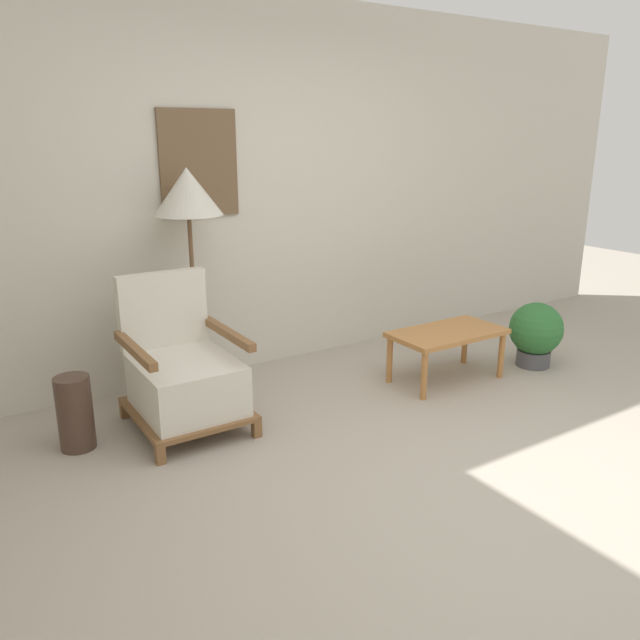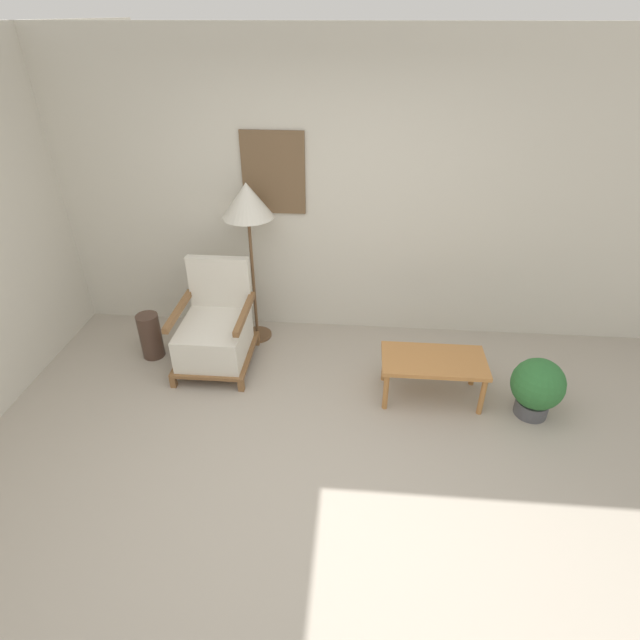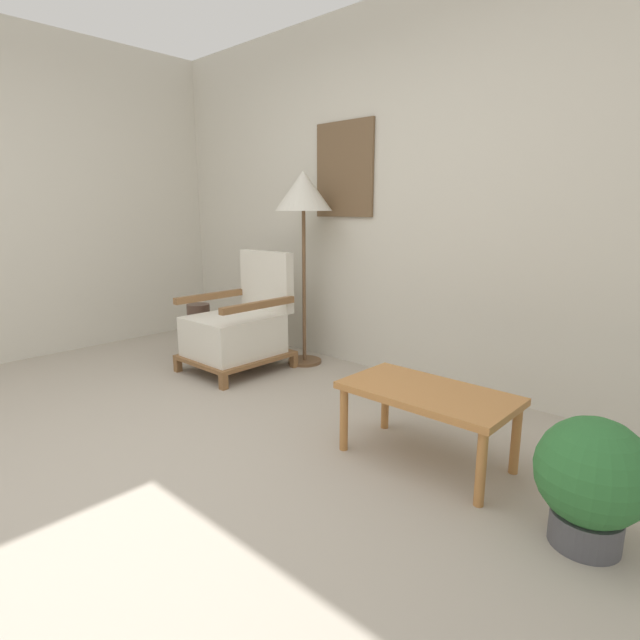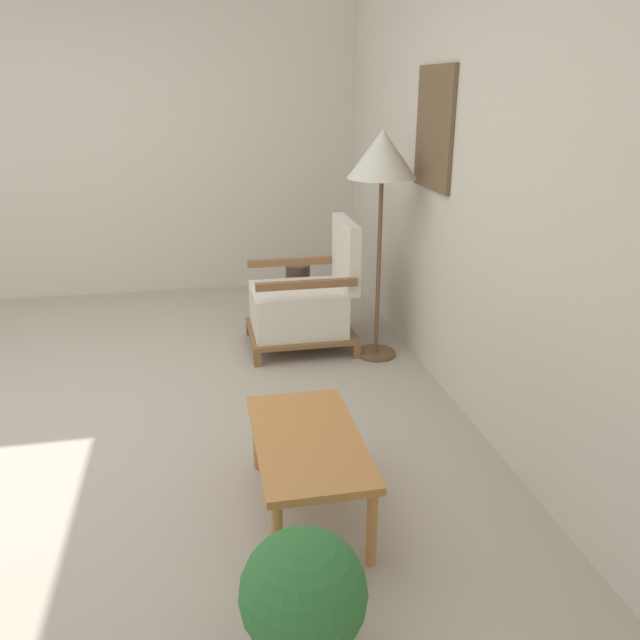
{
  "view_description": "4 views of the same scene",
  "coord_description": "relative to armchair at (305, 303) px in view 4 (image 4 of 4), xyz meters",
  "views": [
    {
      "loc": [
        -2.13,
        -1.94,
        1.74
      ],
      "look_at": [
        0.02,
        1.42,
        0.55
      ],
      "focal_mm": 35.0,
      "sensor_mm": 36.0,
      "label": 1
    },
    {
      "loc": [
        0.32,
        -2.13,
        2.75
      ],
      "look_at": [
        0.02,
        1.42,
        0.55
      ],
      "focal_mm": 28.0,
      "sensor_mm": 36.0,
      "label": 2
    },
    {
      "loc": [
        2.14,
        -0.88,
        1.24
      ],
      "look_at": [
        0.02,
        1.42,
        0.55
      ],
      "focal_mm": 28.0,
      "sensor_mm": 36.0,
      "label": 3
    },
    {
      "loc": [
        3.25,
        0.78,
        1.79
      ],
      "look_at": [
        0.02,
        1.42,
        0.55
      ],
      "focal_mm": 35.0,
      "sensor_mm": 36.0,
      "label": 4
    }
  ],
  "objects": [
    {
      "name": "floor_lamp",
      "position": [
        0.27,
        0.46,
        1.0
      ],
      "size": [
        0.45,
        0.45,
        1.54
      ],
      "color": "brown",
      "rests_on": "ground_plane"
    },
    {
      "name": "wall_back",
      "position": [
        0.92,
        0.77,
        1.02
      ],
      "size": [
        8.0,
        0.09,
        2.7
      ],
      "color": "beige",
      "rests_on": "ground_plane"
    },
    {
      "name": "wall_left",
      "position": [
        -1.58,
        -0.99,
        1.02
      ],
      "size": [
        0.06,
        8.0,
        2.7
      ],
      "color": "beige",
      "rests_on": "ground_plane"
    },
    {
      "name": "potted_plant",
      "position": [
        2.67,
        -0.47,
        -0.06
      ],
      "size": [
        0.41,
        0.41,
        0.51
      ],
      "color": "#4C4C51",
      "rests_on": "ground_plane"
    },
    {
      "name": "vase",
      "position": [
        -0.63,
        0.05,
        -0.11
      ],
      "size": [
        0.2,
        0.2,
        0.44
      ],
      "primitive_type": "cylinder",
      "color": "#473328",
      "rests_on": "ground_plane"
    },
    {
      "name": "armchair",
      "position": [
        0.0,
        0.0,
        0.0
      ],
      "size": [
        0.64,
        0.74,
        0.92
      ],
      "color": "brown",
      "rests_on": "ground_plane"
    },
    {
      "name": "ground_plane",
      "position": [
        0.92,
        -1.49,
        -0.33
      ],
      "size": [
        14.0,
        14.0,
        0.0
      ],
      "primitive_type": "plane",
      "color": "#A89E8E"
    },
    {
      "name": "coffee_table",
      "position": [
        1.89,
        -0.32,
        -0.0
      ],
      "size": [
        0.84,
        0.45,
        0.38
      ],
      "color": "#B2753D",
      "rests_on": "ground_plane"
    }
  ]
}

